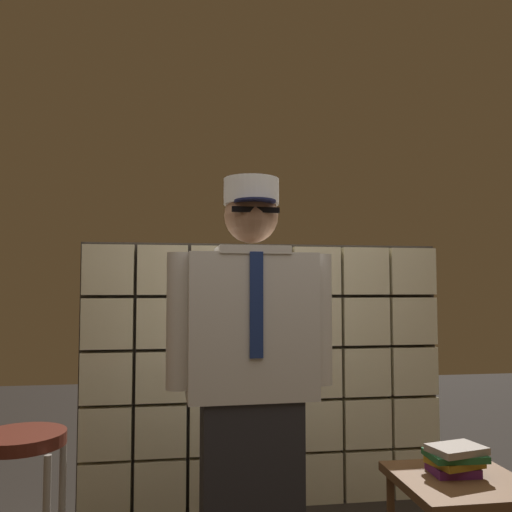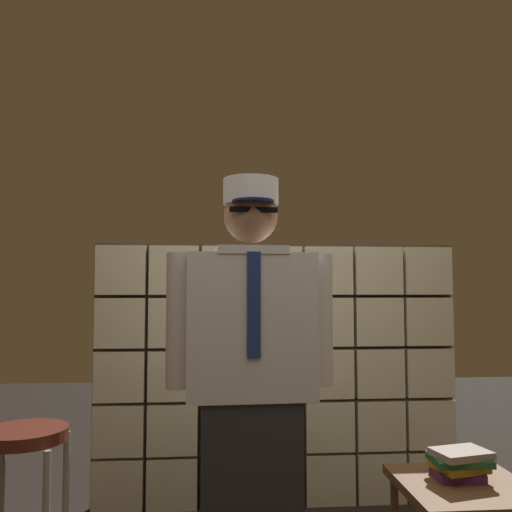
% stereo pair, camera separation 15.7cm
% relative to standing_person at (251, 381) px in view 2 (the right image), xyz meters
% --- Properties ---
extents(glass_block_wall, '(2.34, 0.10, 1.67)m').
position_rel_standing_person_xyz_m(glass_block_wall, '(0.25, 1.07, -0.14)').
color(glass_block_wall, beige).
rests_on(glass_block_wall, ground).
extents(standing_person, '(0.74, 0.31, 1.85)m').
position_rel_standing_person_xyz_m(standing_person, '(0.00, 0.00, 0.00)').
color(standing_person, '#28282D').
rests_on(standing_person, ground).
extents(bar_stool, '(0.34, 0.34, 0.80)m').
position_rel_standing_person_xyz_m(bar_stool, '(-0.92, -0.09, -0.37)').
color(bar_stool, '#592319').
rests_on(bar_stool, ground).
extents(side_table, '(0.52, 0.52, 0.56)m').
position_rel_standing_person_xyz_m(side_table, '(0.87, -0.16, -0.48)').
color(side_table, brown).
rests_on(side_table, ground).
extents(book_stack, '(0.25, 0.22, 0.12)m').
position_rel_standing_person_xyz_m(book_stack, '(0.87, -0.11, -0.34)').
color(book_stack, '#591E66').
rests_on(book_stack, side_table).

